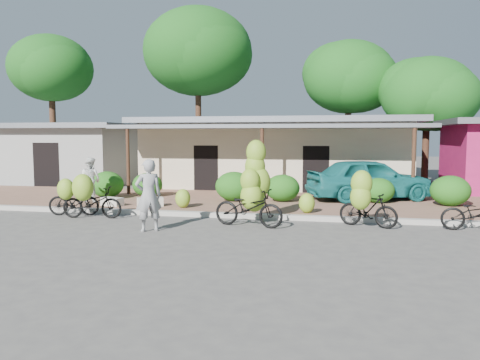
# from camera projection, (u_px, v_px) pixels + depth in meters

# --- Properties ---
(ground) EXTENTS (100.00, 100.00, 0.00)m
(ground) POSITION_uv_depth(u_px,v_px,m) (227.00, 231.00, 12.37)
(ground) COLOR #4F4C49
(ground) RESTS_ON ground
(sidewalk) EXTENTS (60.00, 6.00, 0.12)m
(sidewalk) POSITION_uv_depth(u_px,v_px,m) (257.00, 203.00, 17.25)
(sidewalk) COLOR #8F634D
(sidewalk) RESTS_ON ground
(curb) EXTENTS (60.00, 0.25, 0.15)m
(curb) POSITION_uv_depth(u_px,v_px,m) (241.00, 216.00, 14.32)
(curb) COLOR #A8A399
(curb) RESTS_ON ground
(shop_main) EXTENTS (13.00, 8.50, 3.35)m
(shop_main) POSITION_uv_depth(u_px,v_px,m) (277.00, 152.00, 22.88)
(shop_main) COLOR beige
(shop_main) RESTS_ON ground
(shop_grey) EXTENTS (7.00, 6.00, 3.15)m
(shop_grey) POSITION_uv_depth(u_px,v_px,m) (74.00, 153.00, 25.13)
(shop_grey) COLOR gray
(shop_grey) RESTS_ON ground
(tree_back_left) EXTENTS (4.93, 4.79, 8.38)m
(tree_back_left) POSITION_uv_depth(u_px,v_px,m) (49.00, 67.00, 27.28)
(tree_back_left) COLOR #452D1B
(tree_back_left) RESTS_ON ground
(tree_far_center) EXTENTS (6.63, 6.62, 10.26)m
(tree_far_center) POSITION_uv_depth(u_px,v_px,m) (195.00, 51.00, 28.51)
(tree_far_center) COLOR #452D1B
(tree_far_center) RESTS_ON ground
(tree_center_right) EXTENTS (5.39, 5.29, 8.06)m
(tree_center_right) POSITION_uv_depth(u_px,v_px,m) (346.00, 76.00, 27.37)
(tree_center_right) COLOR #452D1B
(tree_center_right) RESTS_ON ground
(tree_near_right) EXTENTS (4.99, 4.86, 6.67)m
(tree_near_right) POSITION_uv_depth(u_px,v_px,m) (423.00, 92.00, 24.74)
(tree_near_right) COLOR #452D1B
(tree_near_right) RESTS_ON ground
(hedge_0) EXTENTS (1.31, 1.18, 1.02)m
(hedge_0) POSITION_uv_depth(u_px,v_px,m) (107.00, 184.00, 18.20)
(hedge_0) COLOR #175413
(hedge_0) RESTS_ON sidewalk
(hedge_1) EXTENTS (1.20, 1.08, 0.94)m
(hedge_1) POSITION_uv_depth(u_px,v_px,m) (147.00, 185.00, 18.54)
(hedge_1) COLOR #175413
(hedge_1) RESTS_ON sidewalk
(hedge_2) EXTENTS (1.39, 1.25, 1.08)m
(hedge_2) POSITION_uv_depth(u_px,v_px,m) (234.00, 186.00, 17.25)
(hedge_2) COLOR #175413
(hedge_2) RESTS_ON sidewalk
(hedge_3) EXTENTS (1.27, 1.14, 0.99)m
(hedge_3) POSITION_uv_depth(u_px,v_px,m) (282.00, 188.00, 17.12)
(hedge_3) COLOR #175413
(hedge_3) RESTS_ON sidewalk
(hedge_4) EXTENTS (1.15, 1.03, 0.90)m
(hedge_4) POSITION_uv_depth(u_px,v_px,m) (378.00, 190.00, 16.76)
(hedge_4) COLOR #175413
(hedge_4) RESTS_ON sidewalk
(hedge_5) EXTENTS (1.34, 1.20, 1.04)m
(hedge_5) POSITION_uv_depth(u_px,v_px,m) (450.00, 191.00, 16.02)
(hedge_5) COLOR #175413
(hedge_5) RESTS_ON sidewalk
(bike_far_left) EXTENTS (1.90, 1.35, 1.41)m
(bike_far_left) POSITION_uv_depth(u_px,v_px,m) (90.00, 200.00, 14.15)
(bike_far_left) COLOR black
(bike_far_left) RESTS_ON ground
(bike_left) EXTENTS (1.66, 1.24, 1.24)m
(bike_left) POSITION_uv_depth(u_px,v_px,m) (72.00, 198.00, 14.65)
(bike_left) COLOR black
(bike_left) RESTS_ON ground
(bike_center) EXTENTS (2.11, 1.40, 2.40)m
(bike_center) POSITION_uv_depth(u_px,v_px,m) (252.00, 194.00, 13.12)
(bike_center) COLOR black
(bike_center) RESTS_ON ground
(bike_right) EXTENTS (1.70, 1.35, 1.61)m
(bike_right) POSITION_uv_depth(u_px,v_px,m) (366.00, 203.00, 12.70)
(bike_right) COLOR black
(bike_right) RESTS_ON ground
(bike_far_right) EXTENTS (1.87, 0.87, 0.95)m
(bike_far_right) POSITION_uv_depth(u_px,v_px,m) (478.00, 214.00, 12.27)
(bike_far_right) COLOR black
(bike_far_right) RESTS_ON ground
(loose_banana_a) EXTENTS (0.50, 0.43, 0.63)m
(loose_banana_a) POSITION_uv_depth(u_px,v_px,m) (183.00, 198.00, 15.59)
(loose_banana_a) COLOR #A9C531
(loose_banana_a) RESTS_ON sidewalk
(loose_banana_b) EXTENTS (0.49, 0.41, 0.61)m
(loose_banana_b) POSITION_uv_depth(u_px,v_px,m) (183.00, 198.00, 15.76)
(loose_banana_b) COLOR #A9C531
(loose_banana_b) RESTS_ON sidewalk
(loose_banana_c) EXTENTS (0.50, 0.42, 0.62)m
(loose_banana_c) POSITION_uv_depth(u_px,v_px,m) (307.00, 203.00, 14.52)
(loose_banana_c) COLOR #A9C531
(loose_banana_c) RESTS_ON sidewalk
(sack_near) EXTENTS (0.94, 0.77, 0.30)m
(sack_near) POSITION_uv_depth(u_px,v_px,m) (150.00, 202.00, 15.91)
(sack_near) COLOR silver
(sack_near) RESTS_ON sidewalk
(sack_far) EXTENTS (0.83, 0.58, 0.28)m
(sack_far) POSITION_uv_depth(u_px,v_px,m) (112.00, 202.00, 16.08)
(sack_far) COLOR silver
(sack_far) RESTS_ON sidewalk
(vendor) EXTENTS (0.83, 0.77, 1.91)m
(vendor) POSITION_uv_depth(u_px,v_px,m) (148.00, 195.00, 12.26)
(vendor) COLOR gray
(vendor) RESTS_ON ground
(bystander) EXTENTS (0.88, 0.74, 1.63)m
(bystander) POSITION_uv_depth(u_px,v_px,m) (90.00, 180.00, 16.82)
(bystander) COLOR white
(bystander) RESTS_ON sidewalk
(teal_van) EXTENTS (4.99, 3.45, 1.58)m
(teal_van) POSITION_uv_depth(u_px,v_px,m) (369.00, 179.00, 17.54)
(teal_van) COLOR #186E6E
(teal_van) RESTS_ON sidewalk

